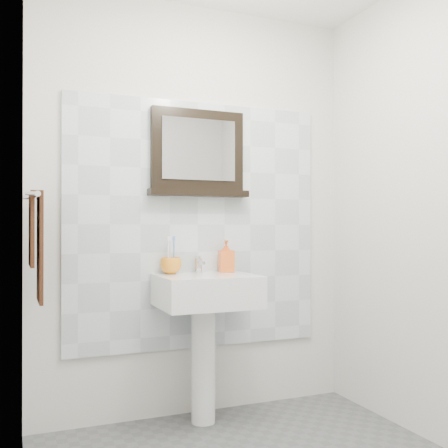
# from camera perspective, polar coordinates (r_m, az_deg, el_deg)

# --- Properties ---
(back_wall) EXTENTS (2.00, 0.01, 2.50)m
(back_wall) POSITION_cam_1_polar(r_m,az_deg,el_deg) (3.23, -3.00, 1.72)
(back_wall) COLOR silver
(back_wall) RESTS_ON ground
(left_wall) EXTENTS (0.01, 2.20, 2.50)m
(left_wall) POSITION_cam_1_polar(r_m,az_deg,el_deg) (1.95, -20.36, 3.11)
(left_wall) COLOR silver
(left_wall) RESTS_ON ground
(splashback) EXTENTS (1.60, 0.02, 1.50)m
(splashback) POSITION_cam_1_polar(r_m,az_deg,el_deg) (3.21, -2.93, -0.06)
(splashback) COLOR silver
(splashback) RESTS_ON back_wall
(pedestal_sink) EXTENTS (0.55, 0.44, 0.96)m
(pedestal_sink) POSITION_cam_1_polar(r_m,az_deg,el_deg) (3.04, -1.97, -9.01)
(pedestal_sink) COLOR white
(pedestal_sink) RESTS_ON ground
(toothbrush_cup) EXTENTS (0.14, 0.14, 0.10)m
(toothbrush_cup) POSITION_cam_1_polar(r_m,az_deg,el_deg) (3.08, -5.81, -4.54)
(toothbrush_cup) COLOR orange
(toothbrush_cup) RESTS_ON pedestal_sink
(toothbrushes) EXTENTS (0.05, 0.04, 0.21)m
(toothbrushes) POSITION_cam_1_polar(r_m,az_deg,el_deg) (3.08, -5.82, -3.15)
(toothbrushes) COLOR white
(toothbrushes) RESTS_ON toothbrush_cup
(soap_dispenser) EXTENTS (0.10, 0.10, 0.20)m
(soap_dispenser) POSITION_cam_1_polar(r_m,az_deg,el_deg) (3.20, 0.23, -3.51)
(soap_dispenser) COLOR red
(soap_dispenser) RESTS_ON pedestal_sink
(framed_mirror) EXTENTS (0.62, 0.11, 0.53)m
(framed_mirror) POSITION_cam_1_polar(r_m,az_deg,el_deg) (3.21, -2.87, 7.45)
(framed_mirror) COLOR black
(framed_mirror) RESTS_ON back_wall
(towel_bar) EXTENTS (0.07, 0.40, 0.03)m
(towel_bar) POSITION_cam_1_polar(r_m,az_deg,el_deg) (2.78, -19.87, 2.89)
(towel_bar) COLOR silver
(towel_bar) RESTS_ON left_wall
(hand_towel) EXTENTS (0.06, 0.30, 0.55)m
(hand_towel) POSITION_cam_1_polar(r_m,az_deg,el_deg) (2.78, -19.73, -1.44)
(hand_towel) COLOR black
(hand_towel) RESTS_ON towel_bar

